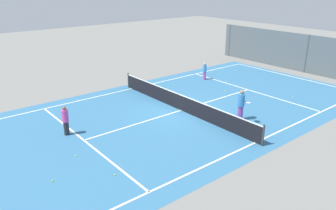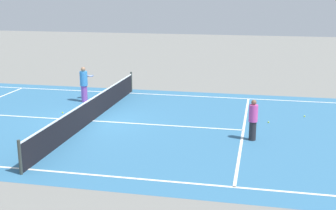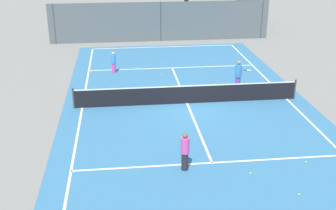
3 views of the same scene
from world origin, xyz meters
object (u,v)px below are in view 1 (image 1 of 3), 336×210
object	(u,v)px
tennis_ball_4	(115,175)
tennis_ball_1	(293,96)
tennis_ball_7	(236,71)
tennis_ball_3	(212,107)
player_0	(205,71)
player_2	(241,105)
tennis_ball_2	(225,91)
tennis_ball_5	(52,181)
tennis_ball_0	(76,156)
tennis_ball_6	(226,82)
player_1	(66,120)

from	to	relation	value
tennis_ball_4	tennis_ball_1	bearing A→B (deg)	93.19
tennis_ball_7	tennis_ball_3	bearing A→B (deg)	-58.52
player_0	player_2	xyz separation A→B (m)	(7.05, -4.16, 0.21)
tennis_ball_3	tennis_ball_1	bearing A→B (deg)	70.82
tennis_ball_3	player_2	bearing A→B (deg)	-3.60
tennis_ball_2	player_2	bearing A→B (deg)	-38.95
player_2	tennis_ball_5	size ratio (longest dim) A/B	26.86
player_2	tennis_ball_1	bearing A→B (deg)	92.77
player_2	tennis_ball_2	bearing A→B (deg)	141.05
player_2	tennis_ball_3	world-z (taller)	player_2
tennis_ball_5	tennis_ball_7	xyz separation A→B (m)	(-6.52, 18.71, 0.00)
tennis_ball_0	tennis_ball_1	size ratio (longest dim) A/B	1.00
tennis_ball_6	tennis_ball_4	bearing A→B (deg)	-65.89
player_1	tennis_ball_0	bearing A→B (deg)	-14.15
player_1	tennis_ball_3	distance (m)	8.84
tennis_ball_3	tennis_ball_4	xyz separation A→B (m)	(2.80, -8.59, 0.00)
tennis_ball_2	tennis_ball_7	distance (m)	5.79
tennis_ball_0	tennis_ball_6	world-z (taller)	same
tennis_ball_7	tennis_ball_6	bearing A→B (deg)	-61.87
tennis_ball_4	tennis_ball_3	bearing A→B (deg)	108.07
tennis_ball_1	tennis_ball_4	distance (m)	14.37
tennis_ball_1	player_1	bearing A→B (deg)	-105.81
player_1	player_2	distance (m)	9.47
player_2	player_1	bearing A→B (deg)	-117.28
tennis_ball_1	tennis_ball_3	world-z (taller)	same
player_0	tennis_ball_0	size ratio (longest dim) A/B	20.95
player_0	player_1	xyz separation A→B (m)	(2.71, -12.58, 0.09)
player_2	tennis_ball_7	distance (m)	10.86
player_0	tennis_ball_1	xyz separation A→B (m)	(6.76, 1.74, -0.67)
tennis_ball_0	tennis_ball_6	distance (m)	14.45
player_2	tennis_ball_0	xyz separation A→B (m)	(-1.92, -9.03, -0.88)
tennis_ball_0	tennis_ball_1	distance (m)	15.02
player_2	tennis_ball_4	size ratio (longest dim) A/B	26.86
player_1	tennis_ball_6	world-z (taller)	player_1
player_0	tennis_ball_2	bearing A→B (deg)	-16.67
tennis_ball_5	tennis_ball_6	distance (m)	16.31
tennis_ball_2	tennis_ball_7	world-z (taller)	same
tennis_ball_0	tennis_ball_1	bearing A→B (deg)	83.76
tennis_ball_0	tennis_ball_3	size ratio (longest dim) A/B	1.00
player_2	tennis_ball_4	world-z (taller)	player_2
player_1	player_0	bearing A→B (deg)	102.15
player_2	tennis_ball_5	world-z (taller)	player_2
player_2	tennis_ball_2	size ratio (longest dim) A/B	26.86
tennis_ball_4	tennis_ball_5	xyz separation A→B (m)	(-1.16, -2.14, 0.00)
player_1	tennis_ball_6	xyz separation A→B (m)	(-1.15, 13.39, -0.76)
player_1	tennis_ball_4	world-z (taller)	player_1
player_0	tennis_ball_0	world-z (taller)	player_0
player_1	tennis_ball_5	distance (m)	4.35
tennis_ball_2	tennis_ball_4	size ratio (longest dim) A/B	1.00
player_1	tennis_ball_4	distance (m)	4.92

